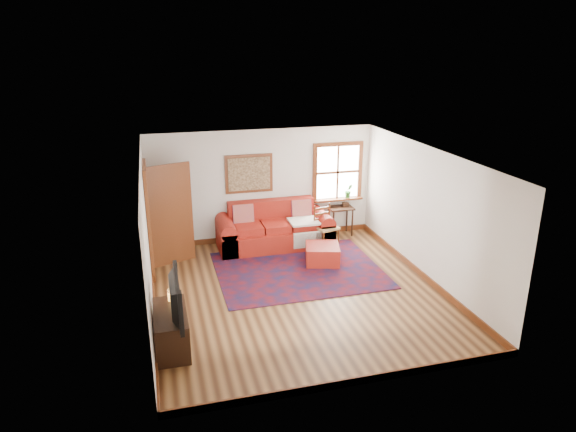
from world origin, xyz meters
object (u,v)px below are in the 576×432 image
object	(u,v)px
red_leather_sofa	(274,232)
ladder_back_chair	(325,225)
side_table	(341,212)
media_cabinet	(171,330)
red_ottoman	(322,254)

from	to	relation	value
red_leather_sofa	ladder_back_chair	bearing A→B (deg)	-20.85
side_table	media_cabinet	distance (m)	5.50
red_leather_sofa	red_ottoman	size ratio (longest dim) A/B	3.72
red_ottoman	media_cabinet	distance (m)	3.88
media_cabinet	ladder_back_chair	bearing A→B (deg)	42.04
red_ottoman	ladder_back_chair	bearing A→B (deg)	83.22
media_cabinet	red_leather_sofa	bearing A→B (deg)	55.45
red_leather_sofa	red_ottoman	distance (m)	1.38
red_leather_sofa	media_cabinet	distance (m)	4.23
red_leather_sofa	side_table	bearing A→B (deg)	8.95
side_table	red_leather_sofa	bearing A→B (deg)	-171.05
media_cabinet	red_ottoman	bearing A→B (deg)	36.58
red_leather_sofa	red_ottoman	bearing A→B (deg)	-58.71
red_ottoman	media_cabinet	size ratio (longest dim) A/B	0.63
red_ottoman	ladder_back_chair	size ratio (longest dim) A/B	0.69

